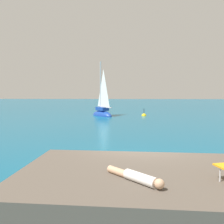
% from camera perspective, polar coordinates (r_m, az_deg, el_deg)
% --- Properties ---
extents(ground_plane, '(160.00, 160.00, 0.00)m').
position_cam_1_polar(ground_plane, '(10.58, 6.16, -11.77)').
color(ground_plane, '#0F5675').
extents(shore_ledge, '(7.83, 4.97, 0.87)m').
position_cam_1_polar(shore_ledge, '(7.37, 10.56, -15.72)').
color(shore_ledge, brown).
rests_on(shore_ledge, ground).
extents(boulder_inland, '(1.90, 1.95, 0.94)m').
position_cam_1_polar(boulder_inland, '(9.59, -3.63, -13.51)').
color(boulder_inland, '#4A4646').
rests_on(boulder_inland, ground).
extents(sailboat_near, '(3.15, 3.68, 6.94)m').
position_cam_1_polar(sailboat_near, '(31.05, -2.10, -0.13)').
color(sailboat_near, '#193D99').
rests_on(sailboat_near, ground).
extents(person_sunbather, '(1.28, 1.39, 0.25)m').
position_cam_1_polar(person_sunbather, '(6.37, 5.26, -13.71)').
color(person_sunbather, white).
rests_on(person_sunbather, shore_ledge).
extents(marker_buoy, '(0.56, 0.56, 1.13)m').
position_cam_1_polar(marker_buoy, '(31.26, 6.86, -0.81)').
color(marker_buoy, yellow).
rests_on(marker_buoy, ground).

